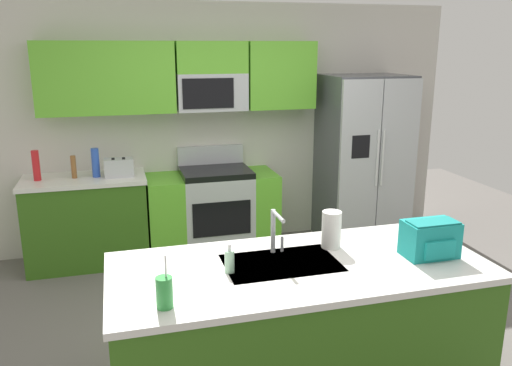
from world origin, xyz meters
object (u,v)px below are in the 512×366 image
drink_cup_green (164,292)px  soap_dispenser (229,261)px  paper_towel_roll (331,230)px  pepper_mill (74,167)px  backpack (430,238)px  range_oven (213,211)px  sink_faucet (275,228)px  toaster (119,167)px  bottle_red (36,166)px  refrigerator (363,159)px  bottle_blue (96,163)px

drink_cup_green → soap_dispenser: bearing=38.7°
drink_cup_green → paper_towel_roll: drink_cup_green is taller
pepper_mill → backpack: 3.44m
drink_cup_green → backpack: 1.65m
range_oven → sink_faucet: (-0.04, -2.34, 0.62)m
sink_faucet → drink_cup_green: bearing=-145.2°
drink_cup_green → toaster: bearing=93.4°
bottle_red → soap_dispenser: (1.33, -2.53, -0.08)m
refrigerator → drink_cup_green: 3.72m
bottle_red → drink_cup_green: bottle_red is taller
bottle_red → refrigerator: bearing=-1.2°
bottle_blue → drink_cup_green: size_ratio=1.02×
range_oven → pepper_mill: (-1.36, -0.00, 0.57)m
soap_dispenser → backpack: 1.24m
toaster → paper_towel_roll: (1.27, -2.28, 0.03)m
soap_dispenser → paper_towel_roll: 0.74m
sink_faucet → soap_dispenser: (-0.33, -0.19, -0.10)m
range_oven → bottle_red: size_ratio=4.65×
refrigerator → toaster: 2.64m
bottle_red → bottle_blue: 0.54m
backpack → bottle_red: bearing=134.3°
drink_cup_green → paper_towel_roll: size_ratio=1.17×
drink_cup_green → soap_dispenser: 0.51m
bottle_blue → paper_towel_roll: size_ratio=1.19×
bottle_red → backpack: size_ratio=0.91×
bottle_red → drink_cup_green: bearing=-71.9°
sink_faucet → backpack: 0.95m
paper_towel_roll → bottle_blue: bearing=122.7°
refrigerator → pepper_mill: (-3.07, 0.07, 0.09)m
toaster → sink_faucet: bearing=-68.6°
drink_cup_green → pepper_mill: bearing=101.7°
pepper_mill → bottle_red: bearing=-179.9°
paper_towel_roll → bottle_red: bearing=131.1°
paper_towel_roll → pepper_mill: bearing=126.1°
pepper_mill → drink_cup_green: 2.91m
backpack → range_oven: bearing=108.1°
pepper_mill → soap_dispenser: 2.71m
bottle_blue → sink_faucet: (1.11, -2.33, 0.02)m
range_oven → toaster: bearing=-176.8°
backpack → soap_dispenser: bearing=175.4°
range_oven → paper_towel_roll: bearing=-81.8°
toaster → backpack: size_ratio=0.88×
bottle_red → bottle_blue: bottle_red is taller
range_oven → drink_cup_green: bearing=-105.2°
refrigerator → soap_dispenser: bearing=-130.2°
range_oven → soap_dispenser: bearing=-98.4°
soap_dispenser → sink_faucet: bearing=29.5°
paper_towel_roll → toaster: bearing=119.2°
range_oven → sink_faucet: bearing=-91.0°
refrigerator → backpack: 2.69m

